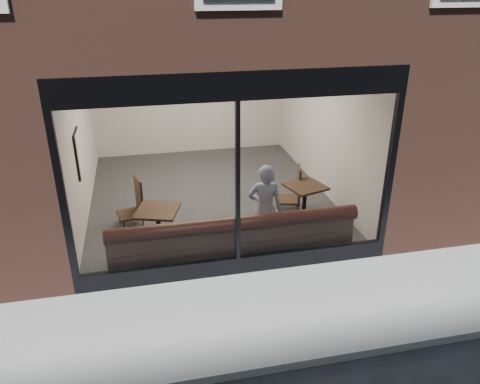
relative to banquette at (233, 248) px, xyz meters
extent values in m
plane|color=black|center=(0.00, -2.45, -0.23)|extent=(120.00, 120.00, 0.00)
cube|color=gray|center=(0.00, -1.45, -0.22)|extent=(40.00, 2.00, 0.01)
cube|color=gray|center=(0.00, -2.50, -0.17)|extent=(40.00, 0.10, 0.12)
cube|color=#563226|center=(-3.75, 5.55, 1.38)|extent=(2.50, 12.00, 3.20)
cube|color=#563226|center=(3.75, 5.55, 1.38)|extent=(2.50, 12.00, 3.20)
cube|color=#563226|center=(0.00, 8.55, 1.38)|extent=(5.00, 6.00, 3.20)
plane|color=#2D2D30|center=(0.00, 2.55, -0.21)|extent=(6.00, 6.00, 0.00)
plane|color=white|center=(0.00, 2.55, 2.97)|extent=(6.00, 6.00, 0.00)
plane|color=silver|center=(0.00, 5.54, 1.37)|extent=(5.00, 0.00, 5.00)
plane|color=silver|center=(-2.49, 2.55, 1.37)|extent=(0.00, 6.00, 6.00)
plane|color=silver|center=(2.49, 2.55, 1.37)|extent=(0.00, 6.00, 6.00)
cube|color=black|center=(0.00, -0.40, -0.08)|extent=(5.00, 0.10, 0.30)
cube|color=black|center=(0.00, -0.40, 2.77)|extent=(5.00, 0.10, 0.40)
cube|color=black|center=(0.00, -0.40, 1.32)|extent=(0.06, 0.10, 2.50)
plane|color=white|center=(0.00, -0.43, 1.33)|extent=(4.80, 0.00, 4.80)
cube|color=#371914|center=(0.00, 0.00, 0.00)|extent=(4.00, 0.55, 0.45)
imported|color=#A3B4DC|center=(0.60, 0.21, 0.57)|extent=(0.64, 0.49, 1.58)
cube|color=black|center=(-1.17, 0.63, 0.52)|extent=(0.86, 0.86, 0.04)
cube|color=black|center=(1.61, 1.06, 0.52)|extent=(0.83, 0.83, 0.04)
cube|color=black|center=(-1.65, 1.59, 0.01)|extent=(0.56, 0.56, 0.04)
cube|color=black|center=(1.47, 1.57, 0.01)|extent=(0.54, 0.54, 0.04)
cube|color=white|center=(-2.45, 1.87, 1.20)|extent=(0.02, 0.59, 0.78)
camera|label=1|loc=(-1.31, -6.56, 4.08)|focal=35.00mm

